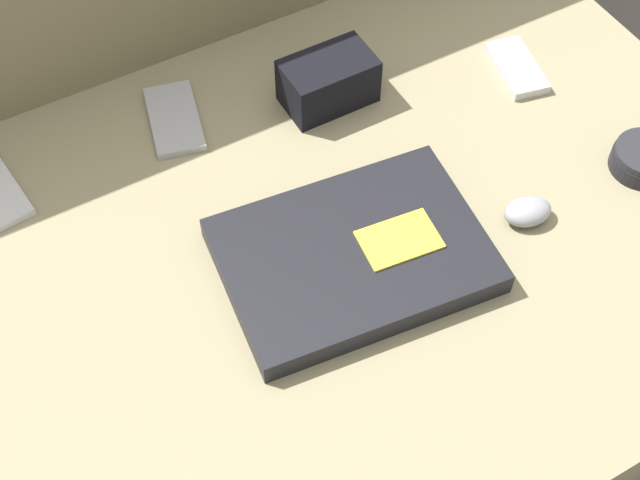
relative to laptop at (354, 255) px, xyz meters
The scene contains 7 objects.
ground_plane 0.13m from the laptop, 124.58° to the left, with size 8.00×8.00×0.00m, color #4C4742.
couch_seat 0.08m from the laptop, 124.58° to the left, with size 1.16×0.78×0.11m.
laptop is the anchor object (origin of this frame).
computer_mouse 0.22m from the laptop, 12.22° to the right, with size 0.07×0.05×0.03m.
phone_silver 0.40m from the laptop, 24.78° to the left, with size 0.07×0.12×0.01m.
phone_black 0.32m from the laptop, 106.27° to the left, with size 0.09×0.14×0.01m.
camera_pouch 0.27m from the laptop, 66.66° to the left, with size 0.12×0.07×0.07m.
Camera 1 is at (-0.30, -0.53, 0.97)m, focal length 50.00 mm.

